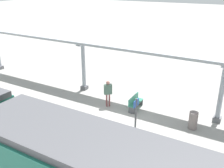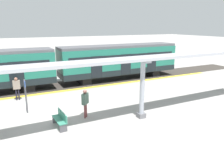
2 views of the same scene
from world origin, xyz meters
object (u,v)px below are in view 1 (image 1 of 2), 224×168
(canopy_pillar_second, at_px, (221,93))
(trash_bin, at_px, (193,120))
(passenger_waiting_near_edge, at_px, (111,151))
(canopy_pillar_third, at_px, (84,67))
(passenger_by_the_benches, at_px, (108,91))
(platform_info_sign, at_px, (136,114))
(bench_near_end, at_px, (135,102))

(canopy_pillar_second, height_order, trash_bin, canopy_pillar_second)
(trash_bin, xyz_separation_m, passenger_waiting_near_edge, (-5.36, 2.05, 0.59))
(canopy_pillar_third, bearing_deg, canopy_pillar_second, -90.00)
(canopy_pillar_third, relative_size, passenger_waiting_near_edge, 2.04)
(canopy_pillar_third, distance_m, passenger_by_the_benches, 3.44)
(trash_bin, relative_size, platform_info_sign, 0.45)
(canopy_pillar_second, bearing_deg, passenger_waiting_near_edge, 155.84)
(canopy_pillar_third, xyz_separation_m, platform_info_sign, (-3.86, -6.08, -0.46))
(canopy_pillar_third, xyz_separation_m, trash_bin, (-1.49, -8.45, -1.30))
(platform_info_sign, height_order, passenger_by_the_benches, platform_info_sign)
(bench_near_end, distance_m, passenger_waiting_near_edge, 6.18)
(canopy_pillar_third, relative_size, passenger_by_the_benches, 2.00)
(bench_near_end, xyz_separation_m, passenger_waiting_near_edge, (-5.90, -1.74, 0.64))
(canopy_pillar_second, relative_size, bench_near_end, 2.32)
(bench_near_end, distance_m, trash_bin, 3.82)
(canopy_pillar_third, height_order, bench_near_end, canopy_pillar_third)
(platform_info_sign, bearing_deg, bench_near_end, 25.89)
(platform_info_sign, bearing_deg, canopy_pillar_second, -41.34)
(canopy_pillar_third, bearing_deg, bench_near_end, -101.58)
(passenger_waiting_near_edge, height_order, passenger_by_the_benches, passenger_by_the_benches)
(platform_info_sign, bearing_deg, passenger_waiting_near_edge, -173.81)
(canopy_pillar_second, distance_m, bench_near_end, 5.09)
(bench_near_end, height_order, passenger_waiting_near_edge, passenger_waiting_near_edge)
(canopy_pillar_second, height_order, passenger_waiting_near_edge, canopy_pillar_second)
(canopy_pillar_second, xyz_separation_m, platform_info_sign, (-3.86, 3.40, -0.46))
(platform_info_sign, xyz_separation_m, passenger_waiting_near_edge, (-2.99, -0.32, -0.24))
(canopy_pillar_third, height_order, passenger_waiting_near_edge, canopy_pillar_third)
(platform_info_sign, distance_m, passenger_by_the_benches, 3.87)
(trash_bin, bearing_deg, canopy_pillar_third, 79.99)
(trash_bin, bearing_deg, passenger_by_the_benches, 90.32)
(canopy_pillar_second, relative_size, canopy_pillar_third, 1.00)
(canopy_pillar_third, bearing_deg, passenger_waiting_near_edge, -136.95)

